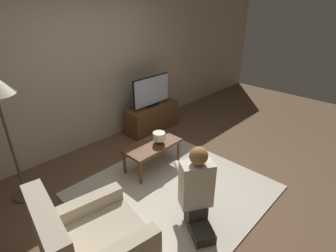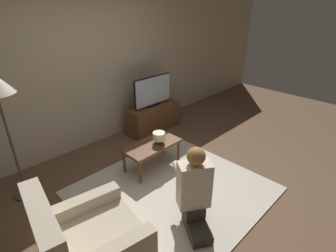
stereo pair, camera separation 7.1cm
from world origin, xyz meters
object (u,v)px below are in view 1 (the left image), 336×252
table_lamp (159,137)px  tv (151,91)px  coffee_table (152,147)px  person_kneeling (197,188)px  armchair (92,247)px

table_lamp → tv: bearing=51.5°
tv → coffee_table: 1.35m
person_kneeling → table_lamp: size_ratio=5.40×
tv → armchair: tv is taller
tv → table_lamp: bearing=-128.5°
table_lamp → coffee_table: bearing=151.2°
tv → table_lamp: tv is taller
person_kneeling → table_lamp: 1.20m
armchair → coffee_table: bearing=-52.8°
armchair → person_kneeling: size_ratio=1.01×
tv → person_kneeling: 2.45m
armchair → table_lamp: armchair is taller
armchair → table_lamp: bearing=-55.7°
armchair → table_lamp: size_ratio=5.46×
tv → table_lamp: size_ratio=4.68×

